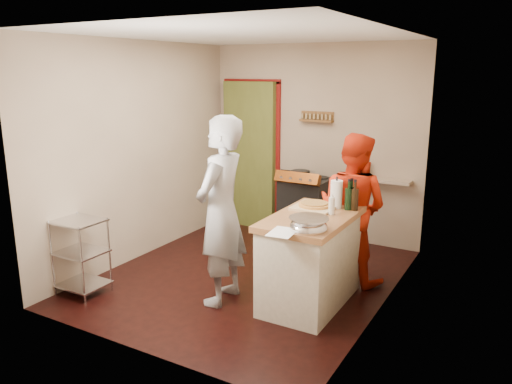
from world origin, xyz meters
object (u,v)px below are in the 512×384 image
stove (305,209)px  island (311,257)px  person_red (352,208)px  wire_shelving (81,253)px  person_stripe (221,211)px

stove → island: island is taller
island → person_red: bearing=78.9°
stove → wire_shelving: 2.94m
stove → wire_shelving: (-1.33, -2.62, -0.01)m
stove → person_red: person_red is taller
person_red → wire_shelving: bearing=45.4°
stove → island: 1.84m
person_stripe → stove: bearing=175.2°
island → person_stripe: bearing=-153.7°
wire_shelving → person_red: bearing=36.9°
person_red → stove: bearing=-35.3°
island → person_red: person_red is taller
stove → person_stripe: (0.02, -2.05, 0.48)m
stove → person_stripe: person_stripe is taller
stove → person_stripe: size_ratio=0.54×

